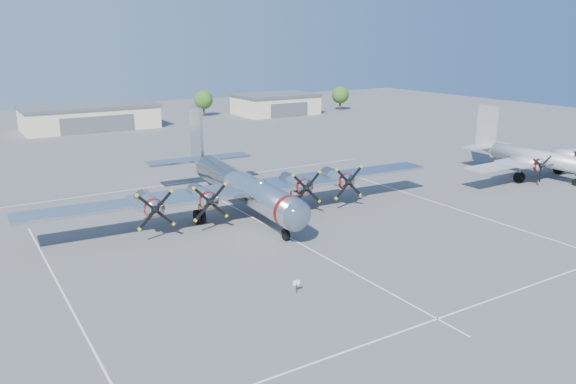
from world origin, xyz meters
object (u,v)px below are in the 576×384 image
tree_far_east (340,95)px  info_placard (296,284)px  twin_engine_east (531,176)px  hangar_east (275,104)px  main_bomber_b29 (240,211)px  hangar_center (90,117)px  tree_east (203,100)px

tree_far_east → info_placard: bearing=-128.6°
twin_engine_east → info_placard: size_ratio=27.41×
hangar_east → main_bomber_b29: (-48.05, -73.04, -2.71)m
hangar_center → hangar_east: 48.00m
hangar_east → tree_east: tree_east is taller
tree_east → twin_engine_east: 87.48m
tree_far_east → main_bomber_b29: tree_far_east is taller
hangar_center → hangar_east: same height
twin_engine_east → tree_east: bearing=98.7°
hangar_east → info_placard: 109.46m
hangar_center → hangar_east: (48.00, 0.00, 0.00)m
tree_east → tree_far_east: 38.83m
tree_east → tree_far_east: same height
hangar_east → info_placard: bearing=-119.7°
tree_far_east → twin_engine_east: tree_far_east is taller
tree_east → info_placard: (-36.29, -101.06, -3.46)m
main_bomber_b29 → info_placard: 22.87m
tree_far_east → main_bomber_b29: bearing=-133.8°
hangar_east → main_bomber_b29: size_ratio=0.43×
tree_east → main_bomber_b29: size_ratio=0.14×
hangar_center → tree_east: (30.00, 6.04, 1.51)m
tree_east → main_bomber_b29: bearing=-110.8°
hangar_center → twin_engine_east: 91.59m
hangar_east → twin_engine_east: 80.31m
main_bomber_b29 → info_placard: main_bomber_b29 is taller
hangar_center → main_bomber_b29: (-0.05, -73.04, -2.71)m
hangar_center → tree_east: 30.64m
main_bomber_b29 → tree_far_east: bearing=49.6°
tree_far_east → twin_engine_east: size_ratio=0.22×
hangar_east → twin_engine_east: hangar_east is taller
main_bomber_b29 → hangar_center: bearing=93.3°
tree_east → main_bomber_b29: (-30.05, -79.07, -4.22)m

